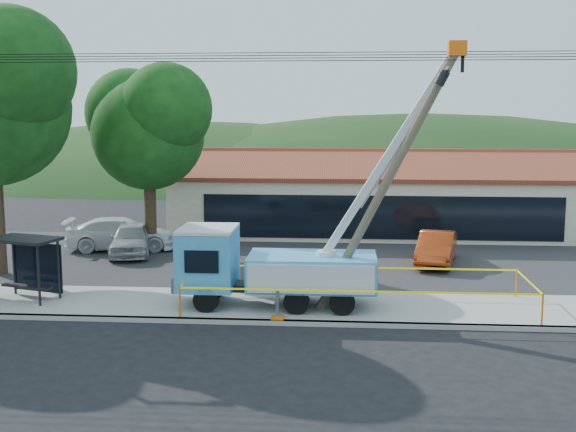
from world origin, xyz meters
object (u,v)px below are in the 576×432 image
(leaning_pole, at_px, (393,169))
(car_silver, at_px, (132,257))
(bus_shelter, at_px, (28,254))
(car_white, at_px, (123,252))
(utility_truck, at_px, (272,264))
(car_red, at_px, (436,266))

(leaning_pole, height_order, car_silver, leaning_pole)
(bus_shelter, relative_size, car_white, 0.49)
(utility_truck, xyz_separation_m, leaning_pole, (4.03, -0.24, 3.27))
(utility_truck, distance_m, car_white, 12.69)
(utility_truck, distance_m, leaning_pole, 5.20)
(utility_truck, xyz_separation_m, car_silver, (-7.40, 8.36, -1.61))
(car_red, bearing_deg, utility_truck, -119.12)
(car_silver, bearing_deg, bus_shelter, -110.16)
(leaning_pole, distance_m, bus_shelter, 13.09)
(utility_truck, relative_size, leaning_pole, 1.09)
(leaning_pole, height_order, car_red, leaning_pole)
(car_red, bearing_deg, leaning_pole, -95.71)
(leaning_pole, bearing_deg, car_white, 141.39)
(car_silver, xyz_separation_m, car_red, (13.91, -0.97, 0.00))
(car_silver, bearing_deg, utility_truck, -59.75)
(bus_shelter, distance_m, car_red, 16.88)
(car_red, bearing_deg, car_silver, -171.76)
(utility_truck, distance_m, bus_shelter, 8.68)
(bus_shelter, height_order, car_red, bus_shelter)
(bus_shelter, bearing_deg, leaning_pole, 13.73)
(car_silver, bearing_deg, leaning_pole, -48.23)
(leaning_pole, height_order, bus_shelter, leaning_pole)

